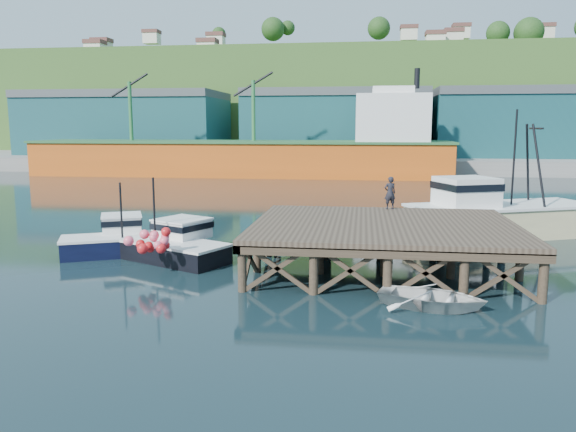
% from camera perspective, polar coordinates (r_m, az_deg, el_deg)
% --- Properties ---
extents(ground, '(300.00, 300.00, 0.00)m').
position_cam_1_polar(ground, '(27.11, -2.13, -4.84)').
color(ground, black).
rests_on(ground, ground).
extents(wharf, '(12.00, 10.00, 2.62)m').
position_cam_1_polar(wharf, '(26.16, 9.74, -1.13)').
color(wharf, brown).
rests_on(wharf, ground).
extents(far_quay, '(160.00, 40.00, 2.00)m').
position_cam_1_polar(far_quay, '(96.19, 4.95, 5.76)').
color(far_quay, gray).
rests_on(far_quay, ground).
extents(warehouse_left, '(32.00, 16.00, 9.00)m').
position_cam_1_polar(warehouse_left, '(99.13, -16.05, 8.72)').
color(warehouse_left, '#184A50').
rests_on(warehouse_left, far_quay).
extents(warehouse_mid, '(28.00, 16.00, 9.00)m').
position_cam_1_polar(warehouse_mid, '(91.04, 4.85, 9.04)').
color(warehouse_mid, '#184A50').
rests_on(warehouse_mid, far_quay).
extents(warehouse_right, '(30.00, 16.00, 9.00)m').
position_cam_1_polar(warehouse_right, '(94.44, 23.55, 8.33)').
color(warehouse_right, '#184A50').
rests_on(warehouse_right, far_quay).
extents(cargo_ship, '(55.50, 10.00, 13.75)m').
position_cam_1_polar(cargo_ship, '(75.12, -2.34, 6.63)').
color(cargo_ship, '#DA5814').
rests_on(cargo_ship, ground).
extents(hillside, '(220.00, 50.00, 22.00)m').
position_cam_1_polar(hillside, '(126.09, 5.67, 11.08)').
color(hillside, '#2D511E').
rests_on(hillside, ground).
extents(boat_navy, '(6.41, 4.56, 3.78)m').
position_cam_1_polar(boat_navy, '(30.33, -16.47, -2.25)').
color(boat_navy, black).
rests_on(boat_navy, ground).
extents(boat_black, '(7.08, 5.92, 4.13)m').
position_cam_1_polar(boat_black, '(28.53, -11.90, -2.77)').
color(boat_black, black).
rests_on(boat_black, ground).
extents(trawler, '(11.89, 8.02, 7.51)m').
position_cam_1_polar(trawler, '(35.82, 20.52, 0.52)').
color(trawler, beige).
rests_on(trawler, ground).
extents(dinghy, '(4.48, 3.73, 0.80)m').
position_cam_1_polar(dinghy, '(21.20, 14.42, -8.00)').
color(dinghy, silver).
rests_on(dinghy, ground).
extents(dockworker, '(0.74, 0.60, 1.76)m').
position_cam_1_polar(dockworker, '(30.57, 10.32, 2.33)').
color(dockworker, black).
rests_on(dockworker, wharf).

